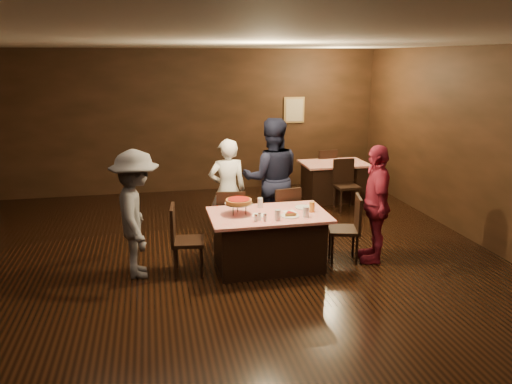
# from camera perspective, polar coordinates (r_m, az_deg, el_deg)

# --- Properties ---
(room) EXTENTS (10.00, 10.04, 3.02)m
(room) POSITION_cam_1_polar(r_m,az_deg,el_deg) (5.77, -2.79, 8.33)
(room) COLOR black
(room) RESTS_ON ground
(main_table) EXTENTS (1.60, 1.00, 0.77)m
(main_table) POSITION_cam_1_polar(r_m,az_deg,el_deg) (6.90, 1.42, -5.52)
(main_table) COLOR red
(main_table) RESTS_ON ground
(back_table) EXTENTS (1.30, 0.90, 0.77)m
(back_table) POSITION_cam_1_polar(r_m,az_deg,el_deg) (10.26, 8.83, 1.23)
(back_table) COLOR #B01A0B
(back_table) RESTS_ON ground
(chair_far_left) EXTENTS (0.47, 0.47, 0.95)m
(chair_far_left) POSITION_cam_1_polar(r_m,az_deg,el_deg) (7.49, -2.89, -3.12)
(chair_far_left) COLOR black
(chair_far_left) RESTS_ON ground
(chair_far_right) EXTENTS (0.49, 0.49, 0.95)m
(chair_far_right) POSITION_cam_1_polar(r_m,az_deg,el_deg) (7.65, 3.04, -2.72)
(chair_far_right) COLOR black
(chair_far_right) RESTS_ON ground
(chair_end_left) EXTENTS (0.46, 0.46, 0.95)m
(chair_end_left) POSITION_cam_1_polar(r_m,az_deg,el_deg) (6.72, -7.79, -5.45)
(chair_end_left) COLOR black
(chair_end_left) RESTS_ON ground
(chair_end_right) EXTENTS (0.51, 0.51, 0.95)m
(chair_end_right) POSITION_cam_1_polar(r_m,az_deg,el_deg) (7.19, 10.00, -4.13)
(chair_end_right) COLOR black
(chair_end_right) RESTS_ON ground
(chair_back_near) EXTENTS (0.42, 0.42, 0.95)m
(chair_back_near) POSITION_cam_1_polar(r_m,az_deg,el_deg) (9.61, 10.32, 0.77)
(chair_back_near) COLOR black
(chair_back_near) RESTS_ON ground
(chair_back_far) EXTENTS (0.46, 0.46, 0.95)m
(chair_back_far) POSITION_cam_1_polar(r_m,az_deg,el_deg) (10.78, 7.73, 2.45)
(chair_back_far) COLOR black
(chair_back_far) RESTS_ON ground
(diner_white_jacket) EXTENTS (0.61, 0.41, 1.62)m
(diner_white_jacket) POSITION_cam_1_polar(r_m,az_deg,el_deg) (7.80, -3.27, 0.21)
(diner_white_jacket) COLOR white
(diner_white_jacket) RESTS_ON ground
(diner_navy_hoodie) EXTENTS (1.02, 0.84, 1.92)m
(diner_navy_hoodie) POSITION_cam_1_polar(r_m,az_deg,el_deg) (7.91, 1.79, 1.54)
(diner_navy_hoodie) COLOR black
(diner_navy_hoodie) RESTS_ON ground
(diner_grey_knit) EXTENTS (0.68, 1.12, 1.69)m
(diner_grey_knit) POSITION_cam_1_polar(r_m,az_deg,el_deg) (6.67, -13.48, -2.49)
(diner_grey_knit) COLOR #56555A
(diner_grey_knit) RESTS_ON ground
(diner_red_shirt) EXTENTS (0.67, 1.06, 1.67)m
(diner_red_shirt) POSITION_cam_1_polar(r_m,az_deg,el_deg) (7.18, 13.52, -1.32)
(diner_red_shirt) COLOR maroon
(diner_red_shirt) RESTS_ON ground
(pizza_stand) EXTENTS (0.38, 0.38, 0.22)m
(pizza_stand) POSITION_cam_1_polar(r_m,az_deg,el_deg) (6.69, -1.98, -1.08)
(pizza_stand) COLOR black
(pizza_stand) RESTS_ON main_table
(plate_with_slice) EXTENTS (0.25, 0.25, 0.06)m
(plate_with_slice) POSITION_cam_1_polar(r_m,az_deg,el_deg) (6.66, 3.89, -2.59)
(plate_with_slice) COLOR white
(plate_with_slice) RESTS_ON main_table
(plate_empty) EXTENTS (0.25, 0.25, 0.01)m
(plate_empty) POSITION_cam_1_polar(r_m,az_deg,el_deg) (7.05, 5.51, -1.76)
(plate_empty) COLOR white
(plate_empty) RESTS_ON main_table
(glass_front_left) EXTENTS (0.08, 0.08, 0.14)m
(glass_front_left) POSITION_cam_1_polar(r_m,az_deg,el_deg) (6.49, 2.49, -2.64)
(glass_front_left) COLOR silver
(glass_front_left) RESTS_ON main_table
(glass_front_right) EXTENTS (0.08, 0.08, 0.14)m
(glass_front_right) POSITION_cam_1_polar(r_m,az_deg,el_deg) (6.64, 5.73, -2.28)
(glass_front_right) COLOR silver
(glass_front_right) RESTS_ON main_table
(glass_amber) EXTENTS (0.08, 0.08, 0.14)m
(glass_amber) POSITION_cam_1_polar(r_m,az_deg,el_deg) (6.87, 6.42, -1.71)
(glass_amber) COLOR #BF7F26
(glass_amber) RESTS_ON main_table
(glass_back) EXTENTS (0.08, 0.08, 0.14)m
(glass_back) POSITION_cam_1_polar(r_m,az_deg,el_deg) (7.02, 0.48, -1.23)
(glass_back) COLOR silver
(glass_back) RESTS_ON main_table
(condiments) EXTENTS (0.17, 0.10, 0.09)m
(condiments) POSITION_cam_1_polar(r_m,az_deg,el_deg) (6.46, 0.47, -2.91)
(condiments) COLOR silver
(condiments) RESTS_ON main_table
(napkin_center) EXTENTS (0.19, 0.19, 0.01)m
(napkin_center) POSITION_cam_1_polar(r_m,az_deg,el_deg) (6.85, 3.88, -2.29)
(napkin_center) COLOR white
(napkin_center) RESTS_ON main_table
(napkin_left) EXTENTS (0.21, 0.21, 0.01)m
(napkin_left) POSITION_cam_1_polar(r_m,az_deg,el_deg) (6.70, 0.29, -2.66)
(napkin_left) COLOR white
(napkin_left) RESTS_ON main_table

